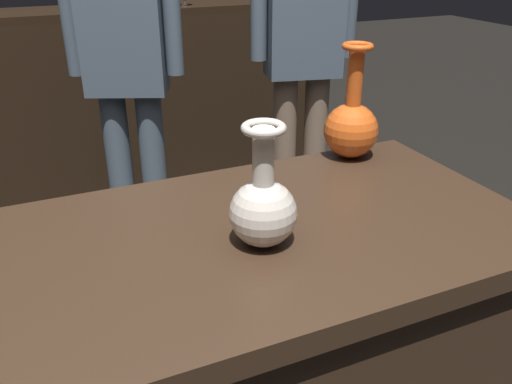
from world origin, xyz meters
The scene contains 6 objects.
display_plinth centered at (0.00, 0.00, 0.40)m, with size 1.20×0.64×0.80m.
back_display_shelf centered at (0.00, 2.20, 0.49)m, with size 2.60×0.40×0.99m.
vase_centerpiece centered at (0.01, -0.05, 0.88)m, with size 0.13×0.13×0.25m.
vase_tall_behind centered at (0.41, 0.27, 0.89)m, with size 0.15×0.15×0.30m.
visitor_center_back centered at (0.03, 1.33, 0.89)m, with size 0.44×0.29×1.52m.
visitor_near_right centered at (0.78, 1.22, 0.92)m, with size 0.46×0.25×1.57m.
Camera 1 is at (-0.37, -0.87, 1.35)m, focal length 37.40 mm.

